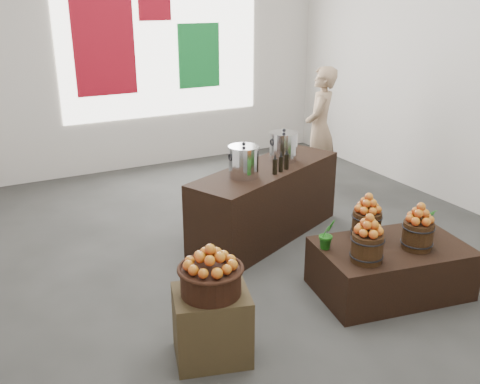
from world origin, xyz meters
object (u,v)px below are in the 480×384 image
crate (212,325)px  display_table (390,268)px  stock_pot_left (244,163)px  shopper (320,128)px  counter (266,202)px  wicker_basket (211,281)px  stock_pot_center (283,147)px

crate → display_table: bearing=3.4°
display_table → stock_pot_left: size_ratio=4.32×
shopper → counter: bearing=-7.2°
stock_pot_left → shopper: bearing=34.3°
wicker_basket → counter: size_ratio=0.22×
crate → shopper: 4.17m
counter → wicker_basket: bearing=-154.9°
display_table → stock_pot_left: stock_pot_left is taller
stock_pot_left → display_table: bearing=-60.9°
crate → shopper: size_ratio=0.33×
display_table → shopper: bearing=77.6°
stock_pot_left → stock_pot_center: (0.67, 0.30, 0.00)m
display_table → shopper: shopper is taller
crate → display_table: size_ratio=0.41×
display_table → stock_pot_center: bearing=103.8°
crate → display_table: crate is taller
wicker_basket → counter: 2.26m
counter → stock_pot_center: (0.30, 0.13, 0.57)m
stock_pot_left → shopper: size_ratio=0.18×
crate → counter: size_ratio=0.28×
crate → shopper: bearing=43.3°
stock_pot_left → stock_pot_center: same height
wicker_basket → shopper: bearing=43.3°
wicker_basket → counter: bearing=49.1°
display_table → shopper: size_ratio=0.79×
counter → stock_pot_center: 0.66m
display_table → stock_pot_center: size_ratio=4.32×
stock_pot_center → crate: bearing=-134.0°
crate → shopper: (3.00, 2.83, 0.58)m
wicker_basket → display_table: bearing=3.4°
stock_pot_center → shopper: (1.24, 1.00, -0.13)m
wicker_basket → crate: bearing=0.0°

